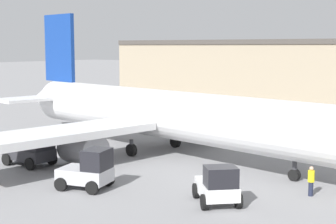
# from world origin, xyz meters

# --- Properties ---
(ground_plane) EXTENTS (400.00, 400.00, 0.00)m
(ground_plane) POSITION_xyz_m (0.00, 0.00, 0.00)
(ground_plane) COLOR gray
(airplane) EXTENTS (36.24, 31.09, 10.80)m
(airplane) POSITION_xyz_m (-0.95, 0.15, 2.91)
(airplane) COLOR silver
(airplane) RESTS_ON ground_plane
(ground_crew_worker) EXTENTS (0.35, 0.35, 1.61)m
(ground_crew_worker) POSITION_xyz_m (12.39, -4.16, 0.86)
(ground_crew_worker) COLOR #1E2338
(ground_crew_worker) RESTS_ON ground_plane
(baggage_tug) EXTENTS (3.17, 2.75, 2.29)m
(baggage_tug) POSITION_xyz_m (1.82, -10.08, 1.05)
(baggage_tug) COLOR #B2B2B7
(baggage_tug) RESTS_ON ground_plane
(belt_loader_truck) EXTENTS (3.37, 2.18, 2.23)m
(belt_loader_truck) POSITION_xyz_m (-5.30, -8.21, 1.08)
(belt_loader_truck) COLOR #2D2D33
(belt_loader_truck) RESTS_ON ground_plane
(pushback_tug) EXTENTS (3.38, 3.39, 2.07)m
(pushback_tug) POSITION_xyz_m (9.12, -8.34, 0.97)
(pushback_tug) COLOR silver
(pushback_tug) RESTS_ON ground_plane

